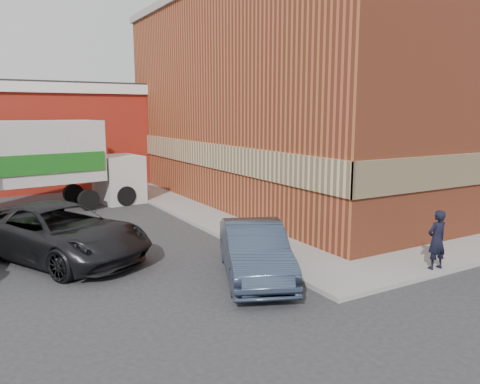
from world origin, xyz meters
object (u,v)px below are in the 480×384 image
sedan (255,251)px  suv_a (58,232)px  man (437,240)px  brick_building (332,99)px  box_truck (44,159)px

sedan → suv_a: (-3.94, 3.95, 0.10)m
man → suv_a: size_ratio=0.27×
brick_building → box_truck: bearing=168.7°
sedan → box_truck: bearing=129.6°
sedan → suv_a: suv_a is taller
brick_building → sedan: bearing=-138.8°
brick_building → man: (-5.56, -10.55, -3.80)m
sedan → suv_a: 5.58m
brick_building → suv_a: bearing=-161.6°
brick_building → sedan: brick_building is taller
brick_building → man: size_ratio=12.00×
sedan → suv_a: bearing=158.2°
suv_a → man: bearing=-64.7°
brick_building → sedan: (-9.69, -8.50, -4.00)m
man → box_truck: (-7.40, 13.14, 1.26)m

